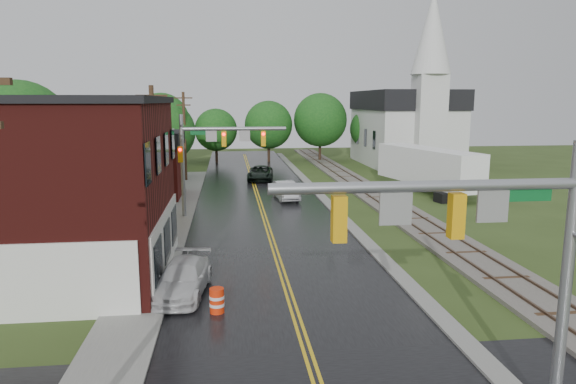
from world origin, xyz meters
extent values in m
cube|color=black|center=(0.00, 30.00, 0.00)|extent=(10.00, 90.00, 0.02)
cube|color=gray|center=(5.40, 35.00, 0.00)|extent=(0.80, 70.00, 0.12)
cube|color=gray|center=(-6.20, 25.00, 0.00)|extent=(2.40, 50.00, 0.12)
cube|color=#4D1310|center=(-12.50, 15.00, 4.00)|extent=(14.00, 10.00, 8.00)
cube|color=silver|center=(-5.45, 15.00, 1.50)|extent=(0.10, 9.50, 3.00)
cube|color=tan|center=(-11.00, 26.00, 3.20)|extent=(8.00, 7.00, 6.40)
cube|color=#3F0F0C|center=(-10.00, 35.00, 2.20)|extent=(7.00, 6.00, 4.40)
cube|color=silver|center=(20.00, 55.00, 3.50)|extent=(10.00, 16.00, 7.00)
cube|color=black|center=(20.00, 55.00, 8.20)|extent=(10.40, 16.40, 2.40)
cube|color=silver|center=(20.00, 47.00, 5.50)|extent=(3.20, 3.20, 11.00)
cone|color=silver|center=(20.00, 47.00, 15.50)|extent=(4.40, 4.40, 9.00)
cube|color=#59544C|center=(10.00, 35.00, 0.10)|extent=(3.20, 80.00, 0.20)
cube|color=#4C3828|center=(9.28, 35.00, 0.24)|extent=(0.10, 80.00, 0.12)
cube|color=#4C3828|center=(10.72, 35.00, 0.24)|extent=(0.10, 80.00, 0.12)
cylinder|color=gray|center=(5.60, 2.00, 3.60)|extent=(0.28, 0.28, 7.20)
cylinder|color=gray|center=(2.00, 2.00, 6.20)|extent=(7.20, 0.26, 0.26)
cube|color=orange|center=(2.72, 2.00, 5.50)|extent=(0.32, 0.30, 1.05)
cube|color=orange|center=(-0.02, 2.00, 5.50)|extent=(0.32, 0.30, 1.05)
cube|color=gray|center=(3.58, 2.00, 5.70)|extent=(0.75, 0.06, 0.75)
cube|color=gray|center=(1.28, 2.00, 5.70)|extent=(0.75, 0.06, 0.75)
cube|color=#0C5926|center=(4.30, 2.00, 5.95)|extent=(1.40, 0.04, 0.30)
cylinder|color=gray|center=(-5.60, 27.00, 3.60)|extent=(0.28, 0.28, 7.20)
cylinder|color=gray|center=(-2.00, 27.00, 6.20)|extent=(7.20, 0.26, 0.26)
cube|color=orange|center=(-2.72, 27.00, 5.50)|extent=(0.32, 0.30, 1.05)
cube|color=orange|center=(0.02, 27.00, 5.50)|extent=(0.32, 0.30, 1.05)
cube|color=gray|center=(-3.58, 27.00, 5.70)|extent=(0.75, 0.06, 0.75)
cube|color=gray|center=(-1.28, 27.00, 5.70)|extent=(0.75, 0.06, 0.75)
cube|color=#0C5926|center=(-4.30, 27.00, 5.95)|extent=(1.40, 0.04, 0.30)
sphere|color=#FF0C0C|center=(-2.72, 26.82, 5.83)|extent=(0.20, 0.20, 0.20)
cylinder|color=#382616|center=(-6.80, 22.00, 4.50)|extent=(0.28, 0.28, 9.00)
cube|color=#382616|center=(-6.80, 22.00, 8.40)|extent=(1.80, 0.12, 0.12)
cube|color=#382616|center=(-6.80, 22.00, 7.70)|extent=(1.40, 0.12, 0.12)
cylinder|color=#382616|center=(-6.80, 44.00, 4.50)|extent=(0.28, 0.28, 9.00)
cube|color=#382616|center=(-6.80, 44.00, 8.40)|extent=(1.80, 0.12, 0.12)
cube|color=#382616|center=(-6.80, 44.00, 7.70)|extent=(1.40, 0.12, 0.12)
cylinder|color=black|center=(-18.00, 32.00, 1.71)|extent=(0.36, 0.36, 3.42)
sphere|color=#144817|center=(-18.00, 32.00, 5.89)|extent=(7.60, 7.60, 7.60)
sphere|color=#144817|center=(-17.40, 31.60, 5.23)|extent=(5.32, 5.32, 5.32)
cylinder|color=black|center=(-14.00, 40.00, 1.35)|extent=(0.36, 0.36, 2.70)
sphere|color=#144817|center=(-14.00, 40.00, 4.65)|extent=(6.00, 6.00, 6.00)
sphere|color=#144817|center=(-13.40, 39.60, 4.12)|extent=(4.20, 4.20, 4.20)
cylinder|color=black|center=(-9.00, 46.00, 1.44)|extent=(0.36, 0.36, 2.88)
sphere|color=#144817|center=(-9.00, 46.00, 4.96)|extent=(6.40, 6.40, 6.40)
sphere|color=#144817|center=(-8.40, 45.60, 4.40)|extent=(4.48, 4.48, 4.48)
imported|color=black|center=(0.80, 43.46, 0.74)|extent=(3.05, 5.56, 1.47)
imported|color=#B7B8BC|center=(2.23, 32.83, 0.75)|extent=(2.10, 4.70, 1.50)
imported|color=silver|center=(-4.45, 12.12, 0.70)|extent=(2.57, 5.03, 1.40)
cube|color=black|center=(15.25, 30.20, 0.40)|extent=(2.27, 1.64, 0.80)
cylinder|color=gray|center=(15.25, 38.07, 0.40)|extent=(0.16, 0.16, 0.80)
cube|color=white|center=(15.25, 34.92, 2.37)|extent=(5.55, 12.89, 3.15)
cylinder|color=red|center=(-2.99, 10.00, 0.50)|extent=(0.65, 0.65, 0.99)
camera|label=1|loc=(-2.44, -8.93, 8.09)|focal=32.00mm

